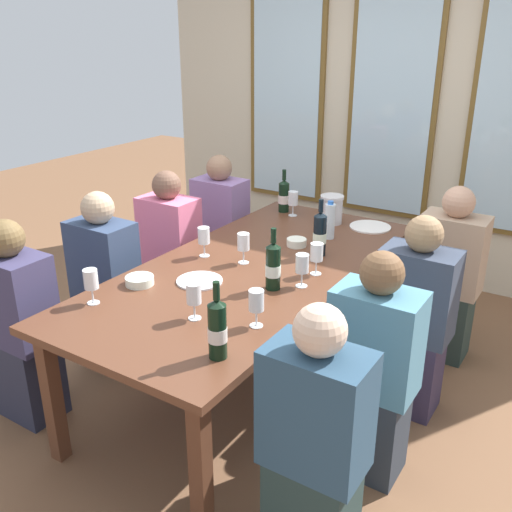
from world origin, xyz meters
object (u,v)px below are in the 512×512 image
object	(u,v)px
seated_person_0	(106,286)
seated_person_5	(448,279)
wine_bottle_0	(284,196)
wine_glass_7	(204,237)
metal_pitcher	(332,209)
seated_person_6	(20,327)
wine_glass_5	(243,243)
wine_glass_6	(91,280)
water_bottle	(330,221)
wine_glass_0	(302,264)
tasting_bowl_0	(297,242)
white_plate_1	(200,281)
white_plate_0	(370,227)
wine_bottle_1	(320,234)
wine_glass_1	(194,295)
wine_glass_2	(256,301)
seated_person_4	(221,231)
wine_bottle_3	(217,329)
seated_person_3	(414,322)
wine_bottle_2	(273,266)
wine_glass_3	(293,199)
wine_glass_4	(317,254)
seated_person_1	(373,373)
seated_person_2	(171,255)
seated_person_7	(314,446)
dining_table	(253,277)
tasting_bowl_1	(140,281)

from	to	relation	value
seated_person_0	seated_person_5	world-z (taller)	same
wine_bottle_0	wine_glass_7	world-z (taller)	wine_bottle_0
metal_pitcher	seated_person_6	size ratio (longest dim) A/B	0.17
wine_glass_5	wine_glass_6	bearing A→B (deg)	-112.08
wine_glass_7	seated_person_6	distance (m)	1.08
water_bottle	wine_glass_0	distance (m)	0.75
tasting_bowl_0	wine_glass_7	size ratio (longest dim) A/B	0.69
white_plate_1	tasting_bowl_0	world-z (taller)	tasting_bowl_0
water_bottle	wine_glass_0	size ratio (longest dim) A/B	1.38
white_plate_0	seated_person_0	bearing A→B (deg)	-131.92
white_plate_0	wine_bottle_1	bearing A→B (deg)	-96.05
wine_bottle_1	white_plate_0	bearing A→B (deg)	83.95
wine_glass_1	wine_glass_2	xyz separation A→B (m)	(0.27, 0.09, 0.00)
water_bottle	seated_person_4	bearing A→B (deg)	167.43
wine_bottle_3	wine_glass_6	distance (m)	0.79
tasting_bowl_0	wine_glass_6	xyz separation A→B (m)	(-0.45, -1.20, 0.10)
water_bottle	seated_person_3	xyz separation A→B (m)	(0.69, -0.38, -0.33)
wine_bottle_2	water_bottle	size ratio (longest dim) A/B	1.34
wine_glass_3	wine_glass_4	xyz separation A→B (m)	(0.60, -0.82, -0.00)
wine_bottle_1	water_bottle	bearing A→B (deg)	104.71
seated_person_1	seated_person_2	world-z (taller)	same
seated_person_0	seated_person_3	xyz separation A→B (m)	(1.69, 0.56, 0.00)
wine_bottle_3	seated_person_6	distance (m)	1.28
white_plate_0	wine_glass_2	bearing A→B (deg)	-86.83
wine_glass_1	seated_person_1	distance (m)	0.88
wine_bottle_0	water_bottle	distance (m)	0.61
metal_pitcher	wine_bottle_1	distance (m)	0.60
wine_glass_5	seated_person_7	xyz separation A→B (m)	(0.92, -0.90, -0.34)
wine_glass_1	seated_person_6	xyz separation A→B (m)	(-0.95, -0.25, -0.33)
tasting_bowl_0	wine_glass_5	world-z (taller)	wine_glass_5
dining_table	white_plate_0	xyz separation A→B (m)	(0.30, 0.97, 0.07)
wine_bottle_2	wine_bottle_3	bearing A→B (deg)	-77.61
wine_bottle_0	seated_person_6	distance (m)	1.95
seated_person_3	wine_glass_6	bearing A→B (deg)	-139.94
wine_bottle_3	wine_glass_0	bearing A→B (deg)	92.79
seated_person_3	seated_person_5	xyz separation A→B (m)	(0.00, 0.66, 0.00)
tasting_bowl_0	wine_glass_6	world-z (taller)	wine_glass_6
metal_pitcher	wine_glass_6	distance (m)	1.76
white_plate_1	seated_person_6	xyz separation A→B (m)	(-0.72, -0.58, -0.22)
tasting_bowl_1	wine_bottle_0	bearing A→B (deg)	90.11
wine_glass_1	seated_person_0	world-z (taller)	seated_person_0
wine_glass_7	seated_person_2	size ratio (longest dim) A/B	0.16
metal_pitcher	wine_glass_6	bearing A→B (deg)	-104.27
tasting_bowl_0	seated_person_7	size ratio (longest dim) A/B	0.11
metal_pitcher	wine_bottle_2	xyz separation A→B (m)	(0.20, -1.10, 0.03)
wine_glass_4	wine_glass_2	bearing A→B (deg)	-86.50
dining_table	seated_person_3	size ratio (longest dim) A/B	2.07
tasting_bowl_0	wine_glass_7	distance (m)	0.57
wine_bottle_2	seated_person_3	xyz separation A→B (m)	(0.60, 0.44, -0.34)
wine_glass_5	seated_person_0	size ratio (longest dim) A/B	0.16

